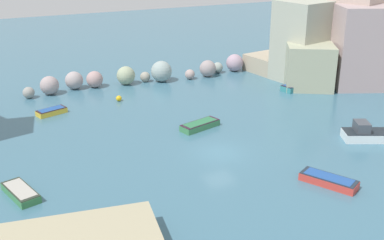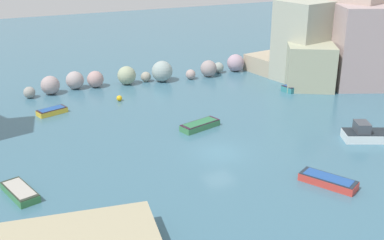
# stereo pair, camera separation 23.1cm
# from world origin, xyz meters

# --- Properties ---
(cove_water) EXTENTS (160.00, 160.00, 0.00)m
(cove_water) POSITION_xyz_m (0.00, 0.00, 0.00)
(cove_water) COLOR #3D6A7F
(cove_water) RESTS_ON ground
(cliff_headland_right) EXTENTS (21.48, 20.58, 11.04)m
(cliff_headland_right) POSITION_xyz_m (24.14, 13.22, 3.98)
(cliff_headland_right) COLOR #B49F93
(cliff_headland_right) RESTS_ON ground
(rock_breakwater) EXTENTS (31.17, 3.89, 2.55)m
(rock_breakwater) POSITION_xyz_m (2.03, 21.86, 1.05)
(rock_breakwater) COLOR gray
(rock_breakwater) RESTS_ON ground
(channel_buoy) EXTENTS (0.62, 0.62, 0.62)m
(channel_buoy) POSITION_xyz_m (-3.73, 16.38, 0.31)
(channel_buoy) COLOR gold
(channel_buoy) RESTS_ON cove_water
(moored_boat_0) EXTENTS (4.78, 3.60, 1.69)m
(moored_boat_0) POSITION_xyz_m (13.06, -3.06, 0.58)
(moored_boat_0) COLOR white
(moored_boat_0) RESTS_ON cove_water
(moored_boat_1) EXTENTS (3.16, 4.25, 0.65)m
(moored_boat_1) POSITION_xyz_m (4.62, -8.11, 0.34)
(moored_boat_1) COLOR #C93C33
(moored_boat_1) RESTS_ON cove_water
(moored_boat_2) EXTENTS (3.55, 2.27, 0.72)m
(moored_boat_2) POSITION_xyz_m (16.06, 11.61, 0.37)
(moored_boat_2) COLOR teal
(moored_boat_2) RESTS_ON cove_water
(moored_boat_3) EXTENTS (4.14, 2.40, 0.63)m
(moored_boat_3) POSITION_xyz_m (0.86, 5.55, 0.33)
(moored_boat_3) COLOR #3C7E4C
(moored_boat_3) RESTS_ON cove_water
(moored_boat_4) EXTENTS (2.38, 3.91, 0.58)m
(moored_boat_4) POSITION_xyz_m (-15.84, -0.44, 0.31)
(moored_boat_4) COLOR #3D8147
(moored_boat_4) RESTS_ON cove_water
(moored_boat_5) EXTENTS (3.17, 2.09, 0.58)m
(moored_boat_5) POSITION_xyz_m (-11.10, 15.28, 0.30)
(moored_boat_5) COLOR gold
(moored_boat_5) RESTS_ON cove_water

